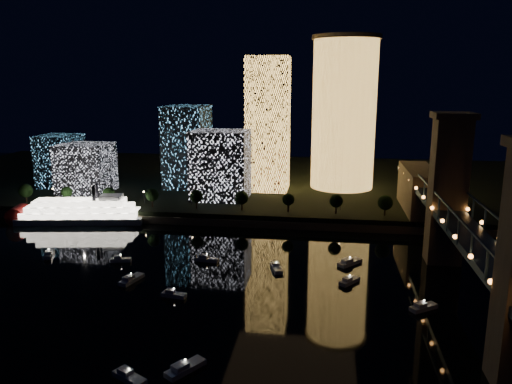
% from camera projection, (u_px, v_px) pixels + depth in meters
% --- Properties ---
extents(ground, '(520.00, 520.00, 0.00)m').
position_uv_depth(ground, '(223.00, 317.00, 129.46)').
color(ground, black).
rests_on(ground, ground).
extents(far_bank, '(420.00, 160.00, 5.00)m').
position_uv_depth(far_bank, '(280.00, 183.00, 283.30)').
color(far_bank, black).
rests_on(far_bank, ground).
extents(seawall, '(420.00, 6.00, 3.00)m').
position_uv_depth(seawall, '(263.00, 223.00, 208.25)').
color(seawall, '#6B5E4C').
rests_on(seawall, ground).
extents(tower_cylindrical, '(34.00, 34.00, 76.07)m').
position_uv_depth(tower_cylindrical, '(344.00, 113.00, 252.45)').
color(tower_cylindrical, '#FFB951').
rests_on(tower_cylindrical, far_bank).
extents(tower_rectangular, '(20.72, 20.72, 65.93)m').
position_uv_depth(tower_rectangular, '(268.00, 124.00, 248.64)').
color(tower_rectangular, '#FFB951').
rests_on(tower_rectangular, far_bank).
extents(midrise_blocks, '(111.57, 50.15, 41.69)m').
position_uv_depth(midrise_blocks, '(155.00, 158.00, 250.23)').
color(midrise_blocks, white).
rests_on(midrise_blocks, far_bank).
extents(truss_bridge, '(13.00, 266.00, 50.00)m').
position_uv_depth(truss_bridge, '(489.00, 266.00, 120.56)').
color(truss_bridge, navy).
rests_on(truss_bridge, ground).
extents(riverboat, '(58.26, 20.50, 17.22)m').
position_uv_depth(riverboat, '(75.00, 212.00, 213.77)').
color(riverboat, silver).
rests_on(riverboat, ground).
extents(motorboats, '(128.42, 80.35, 2.78)m').
position_uv_depth(motorboats, '(202.00, 291.00, 143.45)').
color(motorboats, silver).
rests_on(motorboats, ground).
extents(esplanade_trees, '(166.34, 6.38, 8.69)m').
position_uv_depth(esplanade_trees, '(197.00, 196.00, 216.06)').
color(esplanade_trees, black).
rests_on(esplanade_trees, far_bank).
extents(street_lamps, '(132.70, 0.70, 5.65)m').
position_uv_depth(street_lamps, '(191.00, 196.00, 222.78)').
color(street_lamps, black).
rests_on(street_lamps, far_bank).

